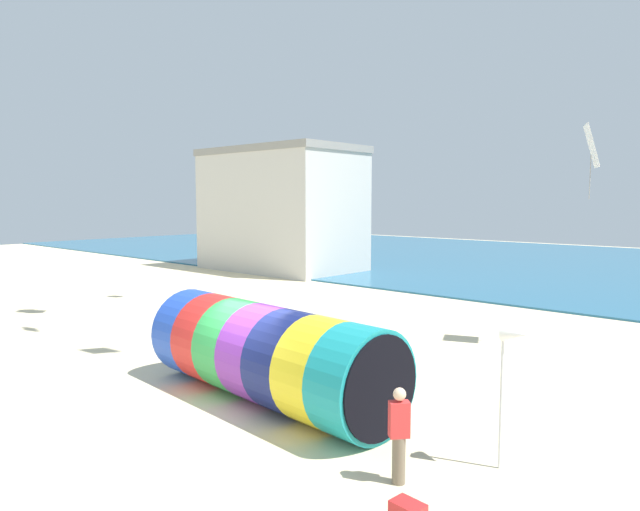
# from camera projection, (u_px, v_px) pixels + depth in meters

# --- Properties ---
(ground_plane) EXTENTS (120.00, 120.00, 0.00)m
(ground_plane) POSITION_uv_depth(u_px,v_px,m) (222.00, 411.00, 13.76)
(ground_plane) COLOR beige
(sea) EXTENTS (120.00, 40.00, 0.10)m
(sea) POSITION_uv_depth(u_px,v_px,m) (633.00, 269.00, 41.76)
(sea) COLOR #236084
(sea) RESTS_ON ground
(giant_inflatable_tube) EXTENTS (7.65, 2.97, 2.45)m
(giant_inflatable_tube) POSITION_uv_depth(u_px,v_px,m) (268.00, 354.00, 14.35)
(giant_inflatable_tube) COLOR blue
(giant_inflatable_tube) RESTS_ON ground
(kite_handler) EXTENTS (0.40, 0.42, 1.77)m
(kite_handler) POSITION_uv_depth(u_px,v_px,m) (399.00, 434.00, 10.17)
(kite_handler) COLOR #726651
(kite_handler) RESTS_ON ground
(kite_white_diamond) EXTENTS (0.82, 1.10, 2.46)m
(kite_white_diamond) POSITION_uv_depth(u_px,v_px,m) (591.00, 147.00, 18.82)
(kite_white_diamond) COLOR white
(promenade_building) EXTENTS (11.56, 6.90, 8.85)m
(promenade_building) POSITION_uv_depth(u_px,v_px,m) (281.00, 209.00, 41.52)
(promenade_building) COLOR beige
(promenade_building) RESTS_ON ground
(beach_flag) EXTENTS (0.47, 0.36, 2.82)m
(beach_flag) POSITION_uv_depth(u_px,v_px,m) (513.00, 340.00, 10.46)
(beach_flag) COLOR silver
(beach_flag) RESTS_ON ground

